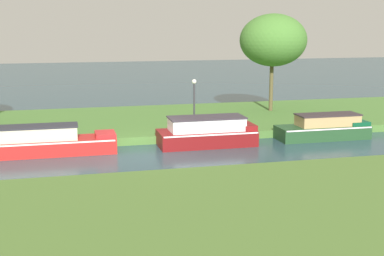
{
  "coord_description": "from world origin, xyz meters",
  "views": [
    {
      "loc": [
        -3.45,
        -23.18,
        5.92
      ],
      "look_at": [
        2.51,
        1.2,
        0.9
      ],
      "focal_mm": 49.06,
      "sensor_mm": 36.0,
      "label": 1
    }
  ],
  "objects_px": {
    "red_narrowboat": "(27,143)",
    "lamp_post": "(194,97)",
    "mooring_post_near": "(243,124)",
    "willow_tree_centre": "(273,40)",
    "maroon_barge": "(207,133)",
    "forest_cruiser": "(325,128)"
  },
  "relations": [
    {
      "from": "red_narrowboat",
      "to": "willow_tree_centre",
      "type": "relative_size",
      "value": 1.3
    },
    {
      "from": "willow_tree_centre",
      "to": "lamp_post",
      "type": "bearing_deg",
      "value": -144.28
    },
    {
      "from": "willow_tree_centre",
      "to": "mooring_post_near",
      "type": "height_order",
      "value": "willow_tree_centre"
    },
    {
      "from": "maroon_barge",
      "to": "red_narrowboat",
      "type": "bearing_deg",
      "value": -180.0
    },
    {
      "from": "mooring_post_near",
      "to": "red_narrowboat",
      "type": "bearing_deg",
      "value": -173.38
    },
    {
      "from": "forest_cruiser",
      "to": "mooring_post_near",
      "type": "bearing_deg",
      "value": 163.0
    },
    {
      "from": "maroon_barge",
      "to": "mooring_post_near",
      "type": "height_order",
      "value": "maroon_barge"
    },
    {
      "from": "red_narrowboat",
      "to": "forest_cruiser",
      "type": "relative_size",
      "value": 1.66
    },
    {
      "from": "maroon_barge",
      "to": "forest_cruiser",
      "type": "relative_size",
      "value": 0.99
    },
    {
      "from": "maroon_barge",
      "to": "forest_cruiser",
      "type": "bearing_deg",
      "value": -0.0
    },
    {
      "from": "red_narrowboat",
      "to": "willow_tree_centre",
      "type": "height_order",
      "value": "willow_tree_centre"
    },
    {
      "from": "forest_cruiser",
      "to": "lamp_post",
      "type": "xyz_separation_m",
      "value": [
        -6.48,
        2.23,
        1.52
      ]
    },
    {
      "from": "maroon_barge",
      "to": "forest_cruiser",
      "type": "distance_m",
      "value": 6.36
    },
    {
      "from": "maroon_barge",
      "to": "lamp_post",
      "type": "xyz_separation_m",
      "value": [
        -0.12,
        2.23,
        1.45
      ]
    },
    {
      "from": "lamp_post",
      "to": "mooring_post_near",
      "type": "bearing_deg",
      "value": -22.26
    },
    {
      "from": "red_narrowboat",
      "to": "lamp_post",
      "type": "xyz_separation_m",
      "value": [
        8.41,
        2.23,
        1.51
      ]
    },
    {
      "from": "red_narrowboat",
      "to": "mooring_post_near",
      "type": "xyz_separation_m",
      "value": [
        10.79,
        1.25,
        0.15
      ]
    },
    {
      "from": "lamp_post",
      "to": "red_narrowboat",
      "type": "bearing_deg",
      "value": -165.17
    },
    {
      "from": "forest_cruiser",
      "to": "mooring_post_near",
      "type": "xyz_separation_m",
      "value": [
        -4.1,
        1.25,
        0.16
      ]
    },
    {
      "from": "red_narrowboat",
      "to": "mooring_post_near",
      "type": "distance_m",
      "value": 10.86
    },
    {
      "from": "red_narrowboat",
      "to": "maroon_barge",
      "type": "bearing_deg",
      "value": 0.0
    },
    {
      "from": "maroon_barge",
      "to": "forest_cruiser",
      "type": "height_order",
      "value": "maroon_barge"
    }
  ]
}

